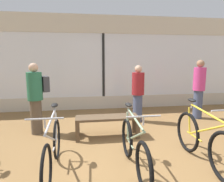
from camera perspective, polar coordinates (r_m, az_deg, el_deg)
ground_plane at (r=3.71m, az=4.12°, el=-18.98°), size 24.00×24.00×0.00m
shop_back_wall at (r=6.94m, az=-2.49°, el=8.25°), size 12.00×0.08×3.20m
bicycle_left at (r=3.27m, az=-16.62°, el=-15.66°), size 0.46×1.75×1.03m
bicycle_center at (r=3.26m, az=6.27°, el=-15.78°), size 0.46×1.67×1.02m
bicycle_right at (r=3.72m, az=24.61°, el=-12.84°), size 0.46×1.78×1.06m
display_bench at (r=4.51m, az=-1.38°, el=-8.34°), size 1.40×0.44×0.48m
customer_near_rack at (r=5.58m, az=7.40°, el=-0.46°), size 0.46×0.46×1.57m
customer_by_window at (r=6.36m, az=23.56°, el=0.79°), size 0.37×0.37×1.72m
customer_mid_floor at (r=4.93m, az=-20.88°, el=-1.42°), size 0.56×0.49×1.66m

